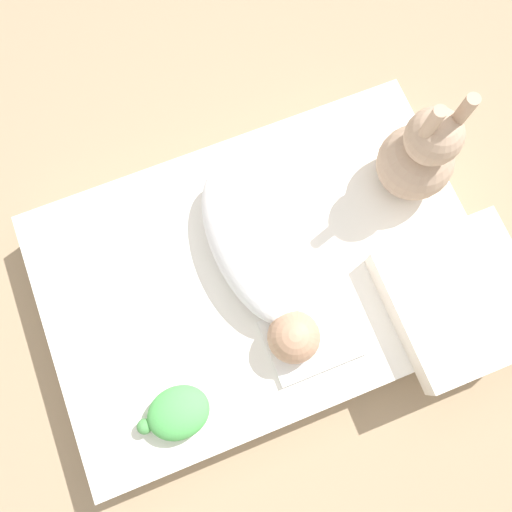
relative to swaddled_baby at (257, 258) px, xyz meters
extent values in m
plane|color=#9E8466|center=(0.00, 0.02, -0.24)|extent=(12.00, 12.00, 0.00)
cube|color=white|center=(0.00, 0.02, -0.16)|extent=(1.20, 0.80, 0.17)
cube|color=white|center=(-0.06, 0.24, -0.06)|extent=(0.25, 0.18, 0.02)
ellipsoid|color=white|center=(0.00, -0.04, 0.00)|extent=(0.23, 0.47, 0.14)
sphere|color=tan|center=(-0.01, 0.22, 0.00)|extent=(0.14, 0.14, 0.14)
cube|color=white|center=(-0.46, 0.29, -0.03)|extent=(0.36, 0.38, 0.08)
sphere|color=tan|center=(-0.49, -0.08, 0.03)|extent=(0.20, 0.20, 0.20)
sphere|color=tan|center=(-0.49, -0.08, 0.18)|extent=(0.14, 0.14, 0.14)
cylinder|color=tan|center=(-0.53, -0.08, 0.27)|extent=(0.03, 0.03, 0.10)
cylinder|color=tan|center=(-0.45, -0.08, 0.27)|extent=(0.03, 0.03, 0.10)
ellipsoid|color=#51B756|center=(0.33, 0.29, -0.03)|extent=(0.16, 0.13, 0.08)
sphere|color=#4C934C|center=(0.42, 0.29, -0.04)|extent=(0.04, 0.04, 0.04)
camera|label=1|loc=(0.11, 0.28, 1.27)|focal=35.00mm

